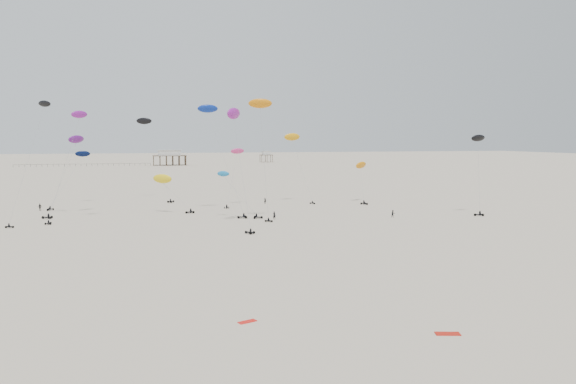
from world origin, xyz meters
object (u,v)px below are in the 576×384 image
object	(u,v)px
pavilion_main	(170,159)
rig_4	(261,118)
pavilion_small	(266,157)
spectator_0	(274,219)
rig_0	(295,145)

from	to	relation	value
pavilion_main	rig_4	xyz separation A→B (m)	(7.03, -251.35, 17.28)
pavilion_small	spectator_0	xyz separation A→B (m)	(-59.97, -280.14, -3.49)
pavilion_main	spectator_0	bearing A→B (deg)	-87.70
pavilion_main	rig_0	xyz separation A→B (m)	(22.73, -220.36, 11.32)
rig_0	rig_4	distance (m)	35.24
pavilion_small	pavilion_main	bearing A→B (deg)	-156.80
pavilion_main	rig_4	world-z (taller)	rig_4
rig_4	spectator_0	bearing A→B (deg)	165.31
rig_0	spectator_0	bearing A→B (deg)	46.73
rig_0	spectator_0	distance (m)	35.91
spectator_0	pavilion_small	bearing A→B (deg)	-64.88
pavilion_main	spectator_0	xyz separation A→B (m)	(10.03, -250.14, -4.22)
pavilion_main	rig_4	bearing A→B (deg)	-88.40
rig_4	pavilion_main	bearing A→B (deg)	-124.96
spectator_0	pavilion_main	bearing A→B (deg)	-50.50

